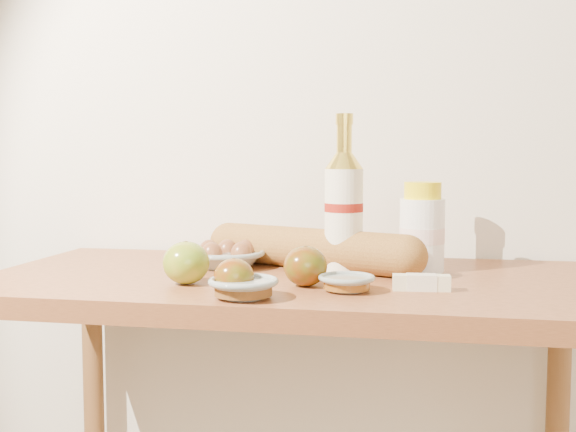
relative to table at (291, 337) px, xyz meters
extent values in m
cube|color=silver|center=(0.00, 0.33, 0.52)|extent=(3.50, 0.02, 2.60)
cube|color=#A05D33|center=(0.00, 0.00, 0.10)|extent=(1.20, 0.60, 0.04)
cylinder|color=white|center=(0.10, 0.06, 0.23)|extent=(0.10, 0.10, 0.21)
cylinder|color=maroon|center=(0.10, 0.06, 0.26)|extent=(0.10, 0.10, 0.02)
cone|color=yellow|center=(0.10, 0.06, 0.35)|extent=(0.10, 0.10, 0.03)
cylinder|color=yellow|center=(0.10, 0.06, 0.39)|extent=(0.04, 0.04, 0.05)
cylinder|color=yellow|center=(0.10, 0.06, 0.43)|extent=(0.05, 0.05, 0.02)
cylinder|color=white|center=(0.25, 0.10, 0.20)|extent=(0.10, 0.10, 0.15)
cylinder|color=#F8D7D0|center=(0.25, 0.10, 0.20)|extent=(0.10, 0.10, 0.03)
cylinder|color=yellow|center=(0.25, 0.10, 0.29)|extent=(0.08, 0.08, 0.03)
torus|color=gray|center=(-0.15, 0.07, 0.15)|extent=(0.19, 0.19, 0.01)
ellipsoid|color=brown|center=(-0.18, 0.04, 0.15)|extent=(0.05, 0.05, 0.06)
ellipsoid|color=brown|center=(-0.12, 0.06, 0.15)|extent=(0.05, 0.05, 0.06)
ellipsoid|color=brown|center=(-0.16, 0.10, 0.15)|extent=(0.05, 0.05, 0.06)
ellipsoid|color=brown|center=(-0.19, 0.08, 0.15)|extent=(0.05, 0.05, 0.06)
ellipsoid|color=brown|center=(-0.12, 0.10, 0.15)|extent=(0.05, 0.05, 0.06)
cylinder|color=#AB7634|center=(0.03, 0.09, 0.17)|extent=(0.43, 0.24, 0.08)
sphere|color=#AB7634|center=(-0.17, 0.17, 0.17)|extent=(0.11, 0.11, 0.08)
sphere|color=#AB7634|center=(0.22, 0.01, 0.17)|extent=(0.11, 0.11, 0.08)
ellipsoid|color=#A29420|center=(-0.17, -0.13, 0.16)|extent=(0.11, 0.11, 0.08)
cylinder|color=#51361B|center=(-0.17, -0.13, 0.20)|extent=(0.01, 0.01, 0.01)
ellipsoid|color=#8E0A07|center=(-0.06, -0.21, 0.16)|extent=(0.08, 0.08, 0.06)
cylinder|color=#4D3419|center=(-0.06, -0.21, 0.18)|extent=(0.01, 0.01, 0.01)
ellipsoid|color=maroon|center=(0.05, -0.11, 0.16)|extent=(0.11, 0.11, 0.07)
cylinder|color=#493418|center=(0.05, -0.11, 0.19)|extent=(0.01, 0.01, 0.01)
torus|color=#8C9994|center=(-0.04, -0.23, 0.15)|extent=(0.12, 0.12, 0.01)
cylinder|color=brown|center=(-0.04, -0.23, 0.14)|extent=(0.10, 0.10, 0.02)
torus|color=gray|center=(0.13, -0.14, 0.15)|extent=(0.11, 0.11, 0.01)
cylinder|color=brown|center=(0.13, -0.14, 0.14)|extent=(0.09, 0.09, 0.02)
cube|color=beige|center=(0.25, -0.11, 0.14)|extent=(0.10, 0.04, 0.03)
cube|color=beige|center=(0.25, -0.11, 0.14)|extent=(0.05, 0.03, 0.03)
camera|label=1|loc=(0.26, -1.38, 0.37)|focal=45.00mm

